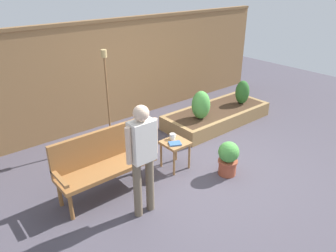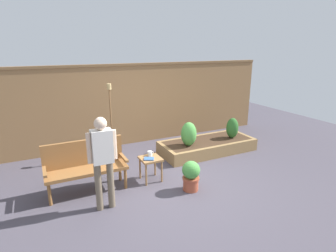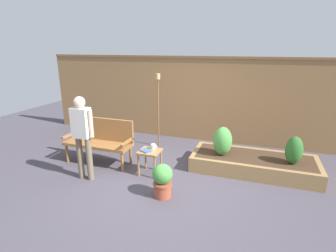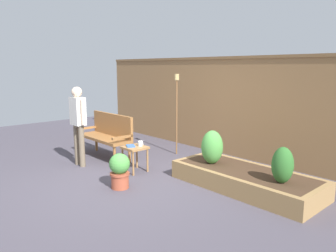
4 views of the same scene
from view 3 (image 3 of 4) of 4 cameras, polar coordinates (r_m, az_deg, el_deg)
ground_plane at (r=4.90m, az=-2.12°, el=-12.29°), size 14.00×14.00×0.00m
fence_back at (r=6.89m, az=5.71°, el=5.92°), size 8.40×0.14×2.16m
garden_bench at (r=5.74m, az=-14.46°, el=-2.41°), size 1.44×0.48×0.94m
side_table at (r=5.09m, az=-3.96°, el=-6.19°), size 0.40×0.40×0.48m
cup_on_table at (r=5.12m, az=-3.16°, el=-4.45°), size 0.13×0.09×0.09m
book_on_table at (r=5.03m, az=-4.81°, el=-5.33°), size 0.24×0.22×0.02m
potted_boxwood at (r=4.38m, az=-1.19°, el=-11.49°), size 0.33×0.33×0.57m
raised_planter_bed at (r=5.57m, az=17.90°, el=-7.70°), size 2.40×1.00×0.30m
shrub_near_bench at (r=5.34m, az=11.69°, el=-3.21°), size 0.37×0.37×0.57m
shrub_far_corner at (r=5.36m, az=25.54°, el=-4.76°), size 0.31×0.31×0.53m
tiki_torch at (r=6.27m, az=-2.13°, el=6.05°), size 0.10×0.10×1.78m
person_by_bench at (r=4.95m, az=-18.04°, el=-1.08°), size 0.47×0.20×1.56m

